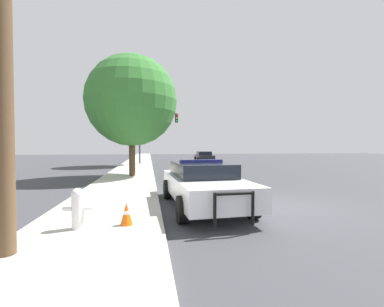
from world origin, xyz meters
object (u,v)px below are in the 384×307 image
Objects in this scene: police_car at (203,183)px; utility_pole at (2,31)px; fire_hydrant at (78,207)px; traffic_cone at (127,213)px; car_background_oncoming at (204,157)px; tree_sidewalk_near at (132,101)px; traffic_light at (155,127)px; tree_sidewalk_mid at (130,112)px.

police_car is 5.89m from utility_pole.
traffic_cone is (1.00, 0.10, -0.21)m from fire_hydrant.
police_car reaches higher than car_background_oncoming.
police_car is 9.12m from tree_sidewalk_near.
utility_pole reaches higher than traffic_light.
police_car is 2.92m from traffic_cone.
traffic_light reaches higher than car_background_oncoming.
utility_pole is at bearing -91.67° from tree_sidewalk_mid.
tree_sidewalk_near is (0.52, 9.90, 3.98)m from fire_hydrant.
utility_pole reaches higher than car_background_oncoming.
utility_pole is (-0.79, -1.19, 3.12)m from fire_hydrant.
fire_hydrant is 10.68m from tree_sidewalk_near.
traffic_light is at bearing 86.79° from traffic_cone.
traffic_light is at bearing 82.35° from utility_pole.
police_car is 5.91× the size of fire_hydrant.
fire_hydrant is at bearing -95.94° from traffic_light.
car_background_oncoming is (8.66, 24.61, -3.02)m from utility_pole.
utility_pole is (-3.94, -3.23, 2.96)m from police_car.
traffic_cone is at bearing 5.68° from fire_hydrant.
tree_sidewalk_near is at bearing -98.57° from traffic_light.
utility_pole is 26.26m from car_background_oncoming.
traffic_cone is at bearing 35.81° from utility_pole.
car_background_oncoming is at bearing 73.58° from traffic_cone.
car_background_oncoming is at bearing 27.16° from tree_sidewalk_mid.
tree_sidewalk_near reaches higher than fire_hydrant.
traffic_cone is (-1.16, -20.65, -3.48)m from traffic_light.
police_car is 21.89m from car_background_oncoming.
tree_sidewalk_mid reaches higher than police_car.
traffic_light is 10.40× the size of traffic_cone.
tree_sidewalk_mid is at bearing 30.09° from car_background_oncoming.
tree_sidewalk_mid is at bearing 90.56° from fire_hydrant.
tree_sidewalk_mid is at bearing 94.34° from tree_sidewalk_near.
police_car is 0.73× the size of utility_pole.
traffic_light is (2.16, 20.75, 3.28)m from fire_hydrant.
tree_sidewalk_mid reaches higher than tree_sidewalk_near.
fire_hydrant is at bearing 56.54° from utility_pole.
tree_sidewalk_near reaches higher than traffic_cone.
car_background_oncoming is at bearing -105.18° from police_car.
car_background_oncoming is at bearing 70.61° from utility_pole.
tree_sidewalk_near reaches higher than utility_pole.
utility_pole is 0.94× the size of tree_sidewalk_mid.
police_car is at bearing 39.37° from utility_pole.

